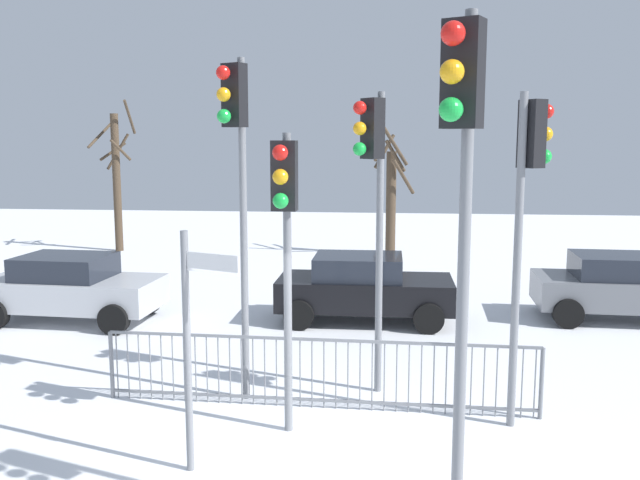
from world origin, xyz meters
TOP-DOWN VIEW (x-y plane):
  - ground_plane at (0.00, 0.00)m, footprint 60.00×60.00m
  - traffic_light_mid_left at (0.77, 2.88)m, footprint 0.47×0.46m
  - traffic_light_foreground_left at (-1.21, 2.35)m, footprint 0.40×0.53m
  - traffic_light_foreground_right at (2.87, 1.91)m, footprint 0.50×0.43m
  - traffic_light_rear_left at (1.63, -1.52)m, footprint 0.40×0.53m
  - traffic_light_mid_right at (-0.33, 1.21)m, footprint 0.33×0.57m
  - direction_sign_post at (-1.28, 0.08)m, footprint 0.75×0.33m
  - pedestrian_guard_railing at (-0.00, 2.18)m, footprint 6.49×0.23m
  - car_grey_near at (6.17, 7.86)m, footprint 3.87×2.07m
  - car_silver_mid at (-5.92, 6.54)m, footprint 3.89×2.10m
  - car_black_trailing at (0.47, 7.20)m, footprint 3.81×1.93m
  - bare_tree_left at (1.07, 16.03)m, footprint 1.46×1.46m
  - bare_tree_centre at (-8.70, 16.06)m, footprint 1.52×1.42m

SIDE VIEW (x-z plane):
  - ground_plane at x=0.00m, z-range 0.00..0.00m
  - pedestrian_guard_railing at x=0.00m, z-range 0.02..1.09m
  - car_grey_near at x=6.17m, z-range 0.03..1.50m
  - car_silver_mid at x=-5.92m, z-range 0.03..1.50m
  - car_black_trailing at x=0.47m, z-range 0.03..1.50m
  - direction_sign_post at x=-1.28m, z-range 0.18..3.11m
  - bare_tree_left at x=1.07m, z-range -0.16..4.43m
  - bare_tree_centre at x=-8.70m, z-range -0.01..5.34m
  - traffic_light_mid_right at x=-0.33m, z-range 0.95..5.00m
  - traffic_light_foreground_right at x=2.87m, z-range 1.07..5.66m
  - traffic_light_mid_left at x=0.77m, z-range 1.09..5.77m
  - traffic_light_rear_left at x=1.63m, z-range 1.16..6.22m
  - traffic_light_foreground_left at x=-1.21m, z-range 1.18..6.33m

